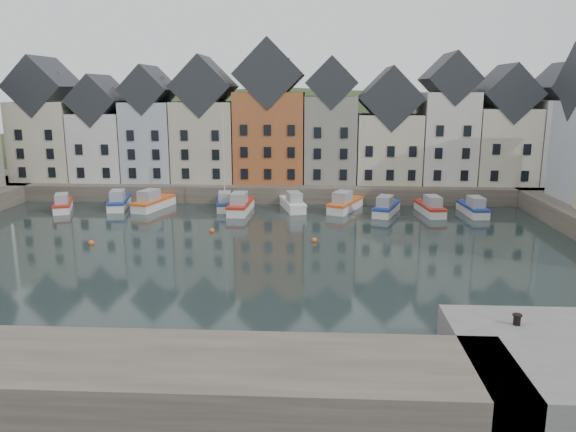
{
  "coord_description": "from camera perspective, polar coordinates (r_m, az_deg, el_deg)",
  "views": [
    {
      "loc": [
        6.21,
        -44.54,
        13.6
      ],
      "look_at": [
        3.54,
        6.0,
        2.17
      ],
      "focal_mm": 35.0,
      "sensor_mm": 36.0,
      "label": 1
    }
  ],
  "objects": [
    {
      "name": "ground",
      "position": [
        46.98,
        -4.71,
        -4.14
      ],
      "size": [
        260.0,
        260.0,
        0.0
      ],
      "primitive_type": "plane",
      "color": "black",
      "rests_on": "ground"
    },
    {
      "name": "far_quay",
      "position": [
        75.85,
        -1.71,
        3.16
      ],
      "size": [
        90.0,
        16.0,
        2.0
      ],
      "primitive_type": "cube",
      "color": "#464136",
      "rests_on": "ground"
    },
    {
      "name": "hillside",
      "position": [
        105.56,
        -0.47,
        -4.67
      ],
      "size": [
        153.6,
        70.4,
        64.0
      ],
      "color": "#26341A",
      "rests_on": "ground"
    },
    {
      "name": "far_terrace",
      "position": [
        72.75,
        0.67,
        9.0
      ],
      "size": [
        72.37,
        8.16,
        17.78
      ],
      "color": "beige",
      "rests_on": "far_quay"
    },
    {
      "name": "mooring_buoys",
      "position": [
        52.65,
        -8.26,
        -2.21
      ],
      "size": [
        20.5,
        5.5,
        0.5
      ],
      "color": "#E1591A",
      "rests_on": "ground"
    },
    {
      "name": "boat_a",
      "position": [
        69.5,
        -21.9,
        1.08
      ],
      "size": [
        3.74,
        6.16,
        2.26
      ],
      "rotation": [
        0.0,
        0.0,
        0.35
      ],
      "color": "silver",
      "rests_on": "ground"
    },
    {
      "name": "boat_b",
      "position": [
        68.62,
        -16.8,
        1.37
      ],
      "size": [
        3.2,
        6.7,
        2.47
      ],
      "rotation": [
        0.0,
        0.0,
        0.19
      ],
      "color": "silver",
      "rests_on": "ground"
    },
    {
      "name": "boat_c",
      "position": [
        67.12,
        -13.55,
        1.35
      ],
      "size": [
        3.81,
        7.1,
        2.6
      ],
      "rotation": [
        0.0,
        0.0,
        -0.26
      ],
      "color": "silver",
      "rests_on": "ground"
    },
    {
      "name": "boat_d",
      "position": [
        65.72,
        -6.43,
        1.37
      ],
      "size": [
        2.77,
        6.26,
        11.56
      ],
      "rotation": [
        0.0,
        0.0,
        0.15
      ],
      "color": "silver",
      "rests_on": "ground"
    },
    {
      "name": "boat_e",
      "position": [
        63.69,
        -4.85,
        1.07
      ],
      "size": [
        2.43,
        6.93,
        2.63
      ],
      "rotation": [
        0.0,
        0.0,
        -0.05
      ],
      "color": "silver",
      "rests_on": "ground"
    },
    {
      "name": "boat_f",
      "position": [
        64.84,
        0.5,
        1.27
      ],
      "size": [
        3.48,
        6.56,
        2.41
      ],
      "rotation": [
        0.0,
        0.0,
        0.26
      ],
      "color": "silver",
      "rests_on": "ground"
    },
    {
      "name": "boat_g",
      "position": [
        64.64,
        5.78,
        1.21
      ],
      "size": [
        4.59,
        7.05,
        2.6
      ],
      "rotation": [
        0.0,
        0.0,
        -0.4
      ],
      "color": "silver",
      "rests_on": "ground"
    },
    {
      "name": "boat_h",
      "position": [
        63.45,
        9.93,
        0.81
      ],
      "size": [
        3.89,
        6.53,
        2.4
      ],
      "rotation": [
        0.0,
        0.0,
        -0.34
      ],
      "color": "silver",
      "rests_on": "ground"
    },
    {
      "name": "boat_i",
      "position": [
        64.55,
        14.26,
        0.81
      ],
      "size": [
        2.68,
        6.44,
        2.4
      ],
      "rotation": [
        0.0,
        0.0,
        0.12
      ],
      "color": "silver",
      "rests_on": "ground"
    },
    {
      "name": "boat_j",
      "position": [
        65.61,
        18.29,
        0.74
      ],
      "size": [
        2.34,
        6.25,
        2.35
      ],
      "rotation": [
        0.0,
        0.0,
        0.07
      ],
      "color": "silver",
      "rests_on": "ground"
    },
    {
      "name": "mooring_bollard",
      "position": [
        30.95,
        22.24,
        -9.66
      ],
      "size": [
        0.48,
        0.48,
        0.56
      ],
      "color": "black",
      "rests_on": "near_quay"
    }
  ]
}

